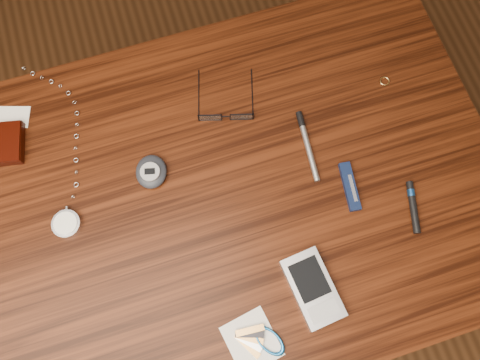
% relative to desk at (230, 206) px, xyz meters
% --- Properties ---
extents(ground, '(3.80, 3.80, 0.00)m').
position_rel_desk_xyz_m(ground, '(0.00, 0.00, -0.65)').
color(ground, '#472814').
rests_on(ground, ground).
extents(desk, '(1.00, 0.70, 0.75)m').
position_rel_desk_xyz_m(desk, '(0.00, 0.00, 0.00)').
color(desk, '#391609').
rests_on(desk, ground).
extents(eyeglasses, '(0.13, 0.13, 0.02)m').
position_rel_desk_xyz_m(eyeglasses, '(0.04, 0.15, 0.11)').
color(eyeglasses, black).
rests_on(eyeglasses, desk).
extents(gold_ring, '(0.02, 0.02, 0.00)m').
position_rel_desk_xyz_m(gold_ring, '(0.36, 0.12, 0.10)').
color(gold_ring, tan).
rests_on(gold_ring, desk).
extents(pocket_watch, '(0.09, 0.36, 0.02)m').
position_rel_desk_xyz_m(pocket_watch, '(-0.29, 0.04, 0.11)').
color(pocket_watch, silver).
rests_on(pocket_watch, desk).
extents(pda_phone, '(0.08, 0.13, 0.02)m').
position_rel_desk_xyz_m(pda_phone, '(0.09, -0.20, 0.11)').
color(pda_phone, '#B4B3B8').
rests_on(pda_phone, desk).
extents(pedometer, '(0.07, 0.08, 0.03)m').
position_rel_desk_xyz_m(pedometer, '(-0.12, 0.08, 0.11)').
color(pedometer, '#21232B').
rests_on(pedometer, desk).
extents(notepad_keys, '(0.11, 0.10, 0.01)m').
position_rel_desk_xyz_m(notepad_keys, '(-0.02, -0.26, 0.11)').
color(notepad_keys, white).
rests_on(notepad_keys, desk).
extents(pocket_knife, '(0.03, 0.09, 0.01)m').
position_rel_desk_xyz_m(pocket_knife, '(0.21, -0.06, 0.11)').
color(pocket_knife, '#0F173A').
rests_on(pocket_knife, desk).
extents(silver_pen, '(0.02, 0.14, 0.01)m').
position_rel_desk_xyz_m(silver_pen, '(0.17, 0.05, 0.11)').
color(silver_pen, '#B2B2B6').
rests_on(silver_pen, desk).
extents(black_blue_pen, '(0.04, 0.09, 0.01)m').
position_rel_desk_xyz_m(black_blue_pen, '(0.31, -0.12, 0.11)').
color(black_blue_pen, black).
rests_on(black_blue_pen, desk).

